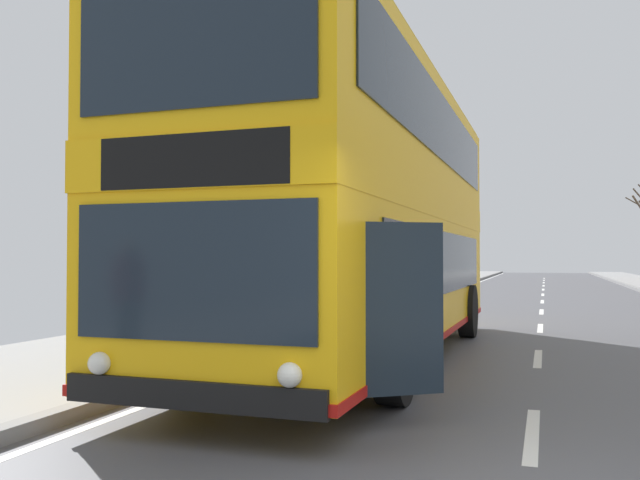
# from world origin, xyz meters

# --- Properties ---
(double_decker_bus_main) EXTENTS (3.26, 10.85, 4.37)m
(double_decker_bus_main) POSITION_xyz_m (-2.61, 6.50, 2.29)
(double_decker_bus_main) COLOR #F4B20F
(double_decker_bus_main) RESTS_ON ground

